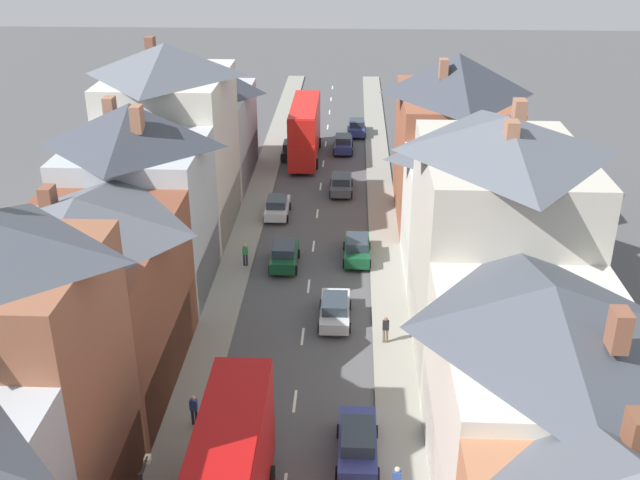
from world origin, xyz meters
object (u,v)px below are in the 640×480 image
double_decker_bus_lead (305,130)px  pedestrian_mid_right (194,409)px  car_near_blue (343,143)px  car_parked_right_a (292,149)px  car_mid_white (357,248)px  car_near_silver (284,255)px  pedestrian_far_right (245,253)px  car_far_grey (357,127)px  car_parked_left_b (341,183)px  pedestrian_far_left (386,329)px  car_parked_right_b (358,443)px  car_parked_left_a (335,309)px  car_mid_black (277,207)px

double_decker_bus_lead → pedestrian_mid_right: size_ratio=6.71×
car_near_blue → car_parked_right_a: bearing=-158.4°
car_near_blue → car_mid_white: car_mid_white is taller
double_decker_bus_lead → car_near_silver: double_decker_bus_lead is taller
car_parked_right_a → pedestrian_far_right: pedestrian_far_right is taller
car_near_silver → car_mid_white: 5.07m
car_far_grey → car_near_blue: bearing=-103.1°
car_parked_left_b → pedestrian_far_left: size_ratio=2.77×
car_parked_right_b → pedestrian_mid_right: pedestrian_mid_right is taller
car_parked_left_a → double_decker_bus_lead: bearing=96.9°
double_decker_bus_lead → pedestrian_far_right: 23.19m
car_near_silver → car_mid_black: bearing=98.6°
car_mid_black → car_parked_left_b: (4.90, 5.38, 0.00)m
car_mid_white → pedestrian_far_left: bearing=-81.6°
car_near_blue → pedestrian_far_right: size_ratio=2.64×
car_parked_left_b → car_far_grey: size_ratio=1.10×
car_parked_right_a → car_far_grey: size_ratio=0.97×
pedestrian_far_left → pedestrian_far_right: same height
car_parked_left_a → car_parked_left_b: bearing=90.0°
car_near_blue → pedestrian_mid_right: pedestrian_mid_right is taller
car_parked_right_a → car_parked_left_a: bearing=-80.7°
car_parked_left_b → pedestrian_mid_right: pedestrian_mid_right is taller
car_far_grey → pedestrian_far_right: pedestrian_far_right is taller
car_parked_left_a → car_parked_right_a: (-4.90, 29.91, -0.00)m
double_decker_bus_lead → car_parked_right_a: double_decker_bus_lead is taller
car_near_blue → car_mid_black: car_near_blue is taller
car_near_blue → car_mid_black: bearing=-106.7°
car_parked_right_b → pedestrian_far_right: bearing=112.1°
pedestrian_far_left → car_near_silver: bearing=124.5°
double_decker_bus_lead → pedestrian_far_left: 32.80m
pedestrian_mid_right → pedestrian_far_right: size_ratio=1.00×
car_mid_black → car_far_grey: car_far_grey is taller
double_decker_bus_lead → car_far_grey: double_decker_bus_lead is taller
car_near_blue → car_parked_left_a: 31.85m
car_parked_left_b → car_mid_white: car_mid_white is taller
car_far_grey → car_parked_left_a: bearing=-92.0°
car_near_silver → pedestrian_mid_right: bearing=-99.4°
car_near_blue → car_parked_left_a: size_ratio=0.97×
car_near_silver → pedestrian_far_right: 2.63m
car_parked_left_b → pedestrian_mid_right: 31.52m
car_parked_right_a → double_decker_bus_lead: bearing=-9.5°
car_mid_black → car_near_blue: bearing=73.3°
car_parked_right_a → car_parked_left_b: car_parked_left_b is taller
double_decker_bus_lead → pedestrian_mid_right: double_decker_bus_lead is taller
car_parked_left_b → car_parked_right_b: (1.30, -32.74, 0.05)m
car_near_silver → car_mid_white: size_ratio=0.89×
double_decker_bus_lead → car_parked_left_b: bearing=-67.6°
double_decker_bus_lead → car_parked_left_a: bearing=-83.1°
pedestrian_far_right → car_mid_black: bearing=81.6°
pedestrian_far_left → car_parked_right_b: bearing=-99.6°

